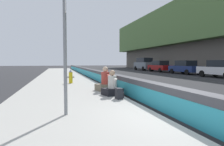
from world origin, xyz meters
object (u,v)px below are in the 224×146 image
Objects in this scene: seated_person_middle at (105,83)px; parked_car_far at (144,64)px; route_sign_post at (65,35)px; parked_car_midline at (160,66)px; backpack at (119,94)px; parked_car_fourth at (185,67)px; fire_hydrant at (71,76)px; seated_person_foreground at (112,87)px; parked_car_third at (221,69)px.

seated_person_middle is 26.29m from parked_car_far.
route_sign_post is 25.90m from parked_car_midline.
route_sign_post is 9.00× the size of backpack.
parked_car_far is (22.88, -12.93, 0.68)m from seated_person_middle.
parked_car_far is at bearing 1.00° from parked_car_fourth.
route_sign_post is at bearing 175.33° from fire_hydrant.
backpack is 18.99m from parked_car_fourth.
backpack is at bearing -178.93° from seated_person_foreground.
parked_car_third is 17.04m from parked_car_far.
route_sign_post is 4.09× the size of fire_hydrant.
backpack is 15.25m from parked_car_third.
parked_car_midline reaches higher than seated_person_foreground.
route_sign_post is 3.69m from seated_person_foreground.
parked_car_far is (25.08, -12.94, 0.85)m from backpack.
seated_person_middle reaches higher than fire_hydrant.
parked_car_fourth is 1.00× the size of parked_car_midline.
parked_car_third is (7.15, -12.96, 0.40)m from seated_person_foreground.
seated_person_middle is (-3.68, -1.40, -0.09)m from fire_hydrant.
parked_car_fourth and parked_car_midline have the same top height.
fire_hydrant is 6.05m from backpack.
parked_car_fourth is 0.94× the size of parked_car_far.
seated_person_foreground is 0.23× the size of parked_car_third.
parked_car_third is 1.00× the size of parked_car_midline.
parked_car_third is (8.04, -12.94, 0.53)m from backpack.
route_sign_post is 30.67m from parked_car_far.
seated_person_foreground is 0.90× the size of seated_person_middle.
seated_person_middle is at bearing -159.13° from fire_hydrant.
seated_person_middle is 17.46m from parked_car_fourth.
backpack is at bearing 121.86° from parked_car_third.
route_sign_post is 3.45× the size of seated_person_foreground.
route_sign_post is 4.69m from seated_person_middle.
backpack is 0.09× the size of parked_car_third.
parked_car_third reaches higher than seated_person_foreground.
seated_person_foreground is at bearing 1.07° from backpack.
route_sign_post is 7.76m from fire_hydrant.
seated_person_middle is at bearing 131.21° from parked_car_fourth.
seated_person_foreground is 2.61× the size of backpack.
parked_car_third reaches higher than seated_person_middle.
parked_car_far is (24.20, -12.96, 0.72)m from seated_person_foreground.
route_sign_post reaches higher than parked_car_midline.
seated_person_foreground is at bearing 118.90° from parked_car_third.
route_sign_post is 0.79× the size of parked_car_midline.
seated_person_foreground is at bearing -164.59° from fire_hydrant.
seated_person_middle is 21.54m from parked_car_midline.
parked_car_far is at bearing -28.17° from seated_person_foreground.
fire_hydrant reaches higher than backpack.
backpack is at bearing -166.67° from fire_hydrant.
parked_car_far is at bearing -29.47° from seated_person_middle.
parked_car_far is (11.38, 0.20, 0.32)m from parked_car_fourth.
backpack is (-0.89, -0.02, -0.13)m from seated_person_foreground.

